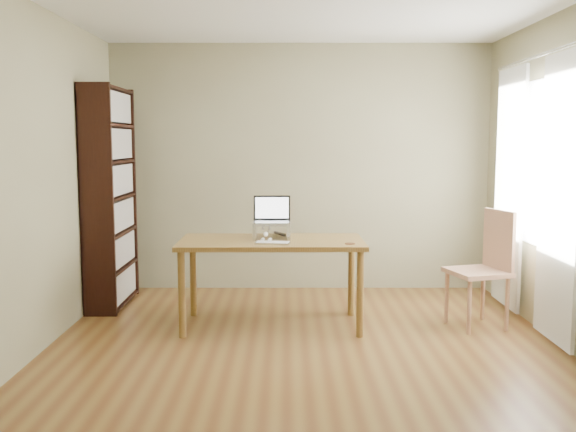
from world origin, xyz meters
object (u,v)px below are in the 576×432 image
object	(u,v)px
desk	(272,250)
laptop	(272,216)
bookshelf	(110,197)
keyboard	(273,243)
cat	(268,231)
chair	(487,264)

from	to	relation	value
desk	laptop	bearing A→B (deg)	89.62
bookshelf	laptop	world-z (taller)	bookshelf
desk	keyboard	size ratio (longest dim) A/B	5.29
keyboard	cat	distance (m)	0.34
keyboard	chair	bearing A→B (deg)	13.55
laptop	keyboard	distance (m)	0.40
cat	chair	xyz separation A→B (m)	(1.86, -0.15, -0.26)
laptop	keyboard	xyz separation A→B (m)	(0.02, -0.36, -0.18)
bookshelf	keyboard	distance (m)	1.86
desk	chair	bearing A→B (deg)	-1.52
desk	cat	xyz separation A→B (m)	(-0.03, 0.11, 0.14)
cat	chair	world-z (taller)	chair
bookshelf	keyboard	size ratio (longest dim) A/B	7.09
chair	cat	bearing A→B (deg)	159.46
bookshelf	cat	bearing A→B (deg)	-22.02
keyboard	chair	distance (m)	1.84
chair	keyboard	bearing A→B (deg)	169.75
bookshelf	laptop	size ratio (longest dim) A/B	6.51
bookshelf	chair	xyz separation A→B (m)	(3.39, -0.77, -0.51)
bookshelf	desk	size ratio (longest dim) A/B	1.34
laptop	desk	bearing A→B (deg)	-90.38
bookshelf	laptop	distance (m)	1.67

